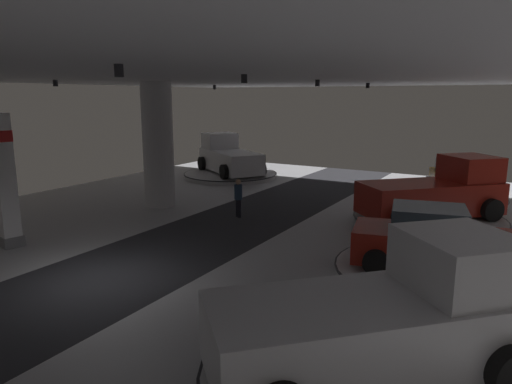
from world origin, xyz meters
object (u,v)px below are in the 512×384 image
at_px(visitor_walking_near, 238,196).
at_px(display_car_mid_right, 432,241).
at_px(display_platform_near_right, 364,380).
at_px(display_platform_mid_right, 430,272).
at_px(column_left, 158,145).
at_px(pickup_truck_deep_left, 228,157).
at_px(display_car_deep_right, 456,180).
at_px(brand_sign_pylon, 1,178).
at_px(pickup_truck_far_right, 437,192).
at_px(display_platform_deep_left, 230,175).
at_px(display_platform_deep_right, 454,200).
at_px(pickup_truck_near_right, 385,319).
at_px(display_platform_far_right, 428,220).

bearing_deg(visitor_walking_near, display_car_mid_right, -19.15).
distance_m(display_platform_near_right, display_platform_mid_right, 5.81).
bearing_deg(column_left, pickup_truck_deep_left, 101.50).
relative_size(display_car_mid_right, display_car_deep_right, 0.99).
bearing_deg(pickup_truck_deep_left, visitor_walking_near, -53.95).
relative_size(brand_sign_pylon, pickup_truck_far_right, 0.83).
distance_m(display_platform_deep_left, display_platform_deep_right, 12.85).
bearing_deg(display_car_deep_right, visitor_walking_near, -135.20).
height_order(display_platform_deep_left, pickup_truck_near_right, pickup_truck_near_right).
xyz_separation_m(brand_sign_pylon, visitor_walking_near, (4.79, 6.89, -1.35)).
bearing_deg(display_car_deep_right, display_platform_far_right, -94.07).
bearing_deg(display_car_mid_right, display_platform_deep_right, 94.12).
height_order(column_left, pickup_truck_near_right, column_left).
relative_size(display_platform_mid_right, display_car_mid_right, 1.17).
height_order(column_left, display_platform_near_right, column_left).
bearing_deg(pickup_truck_near_right, column_left, 146.11).
distance_m(column_left, display_platform_mid_right, 12.79).
relative_size(brand_sign_pylon, pickup_truck_deep_left, 0.78).
xyz_separation_m(pickup_truck_deep_left, display_platform_mid_right, (13.85, -10.77, -1.06)).
xyz_separation_m(brand_sign_pylon, display_car_deep_right, (12.05, 14.10, -1.17)).
bearing_deg(pickup_truck_deep_left, display_car_mid_right, -37.96).
bearing_deg(display_platform_far_right, pickup_truck_deep_left, 157.47).
bearing_deg(display_car_mid_right, display_platform_near_right, -89.97).
height_order(pickup_truck_deep_left, pickup_truck_near_right, pickup_truck_near_right).
xyz_separation_m(brand_sign_pylon, display_platform_mid_right, (12.81, 4.12, -2.10)).
bearing_deg(pickup_truck_far_right, display_platform_near_right, -85.90).
xyz_separation_m(pickup_truck_deep_left, visitor_walking_near, (5.83, -8.00, -0.30)).
distance_m(display_platform_deep_left, display_platform_mid_right, 17.22).
bearing_deg(pickup_truck_near_right, pickup_truck_far_right, 95.32).
xyz_separation_m(pickup_truck_far_right, visitor_walking_near, (-7.17, -2.93, -0.36)).
bearing_deg(pickup_truck_far_right, display_platform_deep_right, 88.61).
relative_size(brand_sign_pylon, pickup_truck_near_right, 0.83).
height_order(display_platform_mid_right, display_platform_deep_right, display_platform_deep_right).
height_order(pickup_truck_near_right, display_car_deep_right, pickup_truck_near_right).
distance_m(pickup_truck_deep_left, display_platform_near_right, 21.61).
xyz_separation_m(display_platform_far_right, display_car_deep_right, (0.32, 4.51, 0.89)).
xyz_separation_m(display_platform_far_right, display_car_mid_right, (1.05, -5.48, 0.85)).
bearing_deg(display_platform_deep_right, column_left, -147.93).
distance_m(column_left, brand_sign_pylon, 6.93).
xyz_separation_m(pickup_truck_near_right, display_car_mid_right, (-0.23, 5.57, -0.21)).
height_order(display_platform_near_right, display_car_mid_right, display_car_mid_right).
bearing_deg(display_platform_far_right, pickup_truck_far_right, 45.22).
xyz_separation_m(pickup_truck_deep_left, display_platform_far_right, (12.77, -5.30, -1.02)).
bearing_deg(display_platform_mid_right, display_car_deep_right, 94.34).
xyz_separation_m(display_platform_deep_left, display_car_deep_right, (12.82, -0.62, 0.92)).
distance_m(display_platform_deep_left, pickup_truck_deep_left, 1.10).
height_order(display_platform_far_right, display_platform_near_right, display_platform_far_right).
height_order(display_platform_mid_right, display_car_deep_right, display_car_deep_right).
bearing_deg(pickup_truck_near_right, display_platform_deep_left, 130.43).
bearing_deg(column_left, display_platform_near_right, -35.11).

